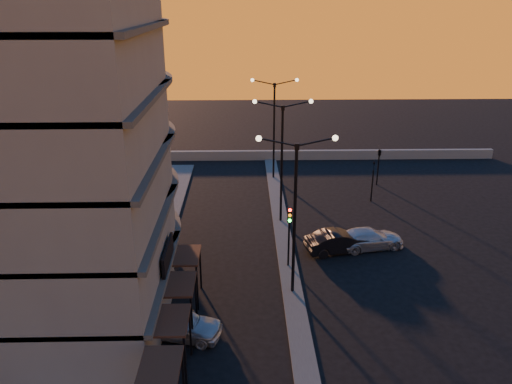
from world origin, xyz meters
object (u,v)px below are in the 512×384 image
Objects in this scene: car_hatchback at (178,323)px; car_wagon at (369,238)px; car_sedan at (339,242)px; streetlamp_mid at (282,152)px; traffic_light_main at (289,227)px.

car_hatchback is 0.93× the size of car_wagon.
car_hatchback is 13.26m from car_sedan.
streetlamp_mid is 2.11× the size of car_hatchback.
car_hatchback is at bearing 116.84° from car_wagon.
car_wagon is (12.00, 9.44, -0.06)m from car_hatchback.
car_sedan is 0.95× the size of car_wagon.
car_sedan is at bearing -34.55° from car_hatchback.
car_wagon is at bearing -89.73° from car_sedan.
car_hatchback is 15.27m from car_wagon.
streetlamp_mid is 7.83m from car_sedan.
car_sedan is (3.61, -4.99, -4.84)m from streetlamp_mid.
streetlamp_mid is at bearing 90.00° from traffic_light_main.
car_sedan is at bearing 91.95° from car_wagon.
traffic_light_main reaches higher than car_wagon.
streetlamp_mid reaches higher than car_sedan.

